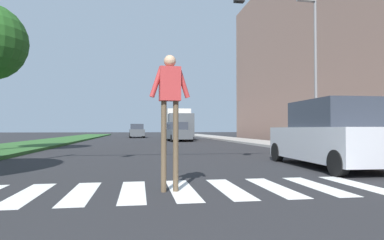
{
  "coord_description": "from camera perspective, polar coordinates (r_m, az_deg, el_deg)",
  "views": [
    {
      "loc": [
        -0.79,
        0.39,
        1.15
      ],
      "look_at": [
        1.72,
        16.06,
        1.55
      ],
      "focal_mm": 30.78,
      "sensor_mm": 36.0,
      "label": 1
    }
  ],
  "objects": [
    {
      "name": "sedan_distant",
      "position": [
        41.47,
        -9.55,
        -1.94
      ],
      "size": [
        2.01,
        4.43,
        1.7
      ],
      "color": "#474C51",
      "rests_on": "ground_plane"
    },
    {
      "name": "suv_crossing",
      "position": [
        10.55,
        22.88,
        -2.53
      ],
      "size": [
        2.08,
        4.65,
        1.97
      ],
      "color": "#B7B7BC",
      "rests_on": "ground_plane"
    },
    {
      "name": "median_strip",
      "position": [
        28.49,
        -23.28,
        -3.51
      ],
      "size": [
        4.08,
        64.0,
        0.15
      ],
      "primitive_type": "cube",
      "color": "#2D5B28",
      "rests_on": "ground_plane"
    },
    {
      "name": "truck_box_delivery",
      "position": [
        33.32,
        -2.44,
        -0.63
      ],
      "size": [
        2.4,
        6.2,
        3.1
      ],
      "color": "#474C51",
      "rests_on": "ground_plane"
    },
    {
      "name": "sidewalk_right",
      "position": [
        29.1,
        9.22,
        -3.56
      ],
      "size": [
        3.0,
        64.0,
        0.15
      ],
      "primitive_type": "cube",
      "color": "#9E9991",
      "rests_on": "ground_plane"
    },
    {
      "name": "street_lamp_right",
      "position": [
        17.66,
        20.36,
        9.88
      ],
      "size": [
        1.02,
        0.24,
        7.5
      ],
      "color": "slate",
      "rests_on": "sidewalk_right"
    },
    {
      "name": "sedan_midblock",
      "position": [
        29.6,
        -2.52,
        -2.15
      ],
      "size": [
        2.22,
        4.35,
        1.71
      ],
      "color": "#474C51",
      "rests_on": "ground_plane"
    },
    {
      "name": "ground_plane",
      "position": [
        29.64,
        -7.59,
        -3.67
      ],
      "size": [
        140.0,
        140.0,
        0.0
      ],
      "primitive_type": "plane",
      "color": "#262628"
    },
    {
      "name": "pedestrian_performer",
      "position": [
        6.02,
        -3.86,
        3.43
      ],
      "size": [
        0.75,
        0.26,
        2.49
      ],
      "color": "brown",
      "rests_on": "ground_plane"
    },
    {
      "name": "apartment_block_right",
      "position": [
        28.82,
        30.26,
        12.29
      ],
      "size": [
        10.85,
        38.75,
        15.81
      ],
      "primitive_type": "cube",
      "color": "#937060",
      "rests_on": "ground_plane"
    },
    {
      "name": "crosswalk",
      "position": [
        6.25,
        -1.73,
        -12.01
      ],
      "size": [
        7.65,
        2.2,
        0.01
      ],
      "color": "silver",
      "rests_on": "ground_plane"
    },
    {
      "name": "traffic_light_gantry",
      "position": [
        9.69,
        -24.13,
        18.17
      ],
      "size": [
        9.47,
        0.3,
        6.0
      ],
      "color": "gold",
      "rests_on": "median_strip"
    }
  ]
}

